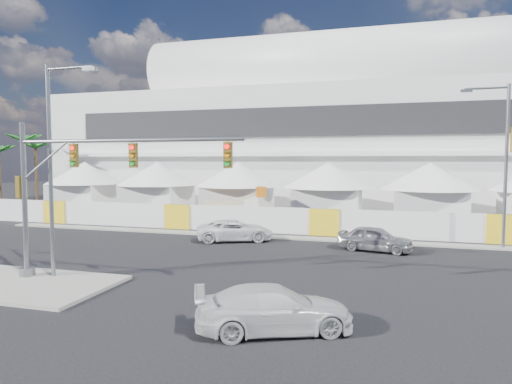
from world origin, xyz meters
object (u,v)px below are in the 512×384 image
(pickup_near, at_px, (274,309))
(traffic_mast, at_px, (68,190))
(lot_car_a, at_px, (460,227))
(lot_car_c, at_px, (114,213))
(boom_lift, at_px, (218,214))
(streetlight_curb, at_px, (502,154))
(sedan_silver, at_px, (375,239))
(streetlight_median, at_px, (55,156))
(pickup_curb, at_px, (235,230))

(pickup_near, relative_size, traffic_mast, 0.46)
(lot_car_a, relative_size, lot_car_c, 0.82)
(lot_car_c, relative_size, boom_lift, 0.70)
(pickup_near, bearing_deg, streetlight_curb, -54.40)
(lot_car_c, bearing_deg, pickup_near, -138.50)
(sedan_silver, relative_size, streetlight_median, 0.46)
(traffic_mast, height_order, boom_lift, traffic_mast)
(lot_car_c, height_order, streetlight_median, streetlight_median)
(traffic_mast, bearing_deg, lot_car_c, 118.91)
(pickup_curb, height_order, streetlight_median, streetlight_median)
(sedan_silver, xyz_separation_m, lot_car_c, (-24.15, 8.43, -0.10))
(lot_car_a, bearing_deg, pickup_curb, 124.19)
(sedan_silver, height_order, traffic_mast, traffic_mast)
(lot_car_a, distance_m, streetlight_curb, 7.54)
(pickup_near, distance_m, lot_car_c, 31.44)
(pickup_curb, bearing_deg, lot_car_a, -88.96)
(streetlight_curb, bearing_deg, pickup_curb, -173.13)
(streetlight_curb, xyz_separation_m, boom_lift, (-21.13, 5.52, -5.10))
(sedan_silver, distance_m, streetlight_median, 18.66)
(streetlight_curb, bearing_deg, lot_car_c, 170.19)
(pickup_near, height_order, lot_car_c, pickup_near)
(lot_car_c, distance_m, boom_lift, 10.52)
(sedan_silver, relative_size, traffic_mast, 0.41)
(lot_car_a, xyz_separation_m, streetlight_curb, (1.57, -5.06, 5.36))
(traffic_mast, bearing_deg, streetlight_median, 159.78)
(pickup_curb, xyz_separation_m, streetlight_median, (-4.63, -12.06, 5.06))
(lot_car_c, relative_size, streetlight_median, 0.47)
(sedan_silver, bearing_deg, pickup_near, -179.17)
(lot_car_c, bearing_deg, streetlight_median, -154.25)
(pickup_near, distance_m, boom_lift, 25.51)
(pickup_curb, bearing_deg, traffic_mast, 139.78)
(sedan_silver, bearing_deg, lot_car_c, 82.22)
(pickup_near, distance_m, traffic_mast, 11.40)
(sedan_silver, relative_size, boom_lift, 0.68)
(lot_car_a, relative_size, streetlight_median, 0.39)
(pickup_curb, distance_m, streetlight_median, 13.87)
(traffic_mast, xyz_separation_m, streetlight_curb, (20.64, 14.45, 1.74))
(pickup_curb, xyz_separation_m, traffic_mast, (-3.67, -12.41, 3.51))
(pickup_curb, distance_m, boom_lift, 8.64)
(boom_lift, bearing_deg, pickup_curb, -72.16)
(boom_lift, bearing_deg, traffic_mast, -99.56)
(pickup_near, xyz_separation_m, lot_car_c, (-21.41, 23.02, -0.08))
(sedan_silver, xyz_separation_m, pickup_near, (-2.74, -14.59, -0.02))
(streetlight_curb, bearing_deg, streetlight_median, -146.87)
(streetlight_median, bearing_deg, streetlight_curb, 33.13)
(pickup_curb, bearing_deg, sedan_silver, -119.23)
(streetlight_curb, bearing_deg, lot_car_a, 107.24)
(pickup_near, xyz_separation_m, streetlight_curb, (10.24, 17.55, 5.24))
(lot_car_c, distance_m, streetlight_curb, 32.56)
(lot_car_a, height_order, streetlight_curb, streetlight_curb)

